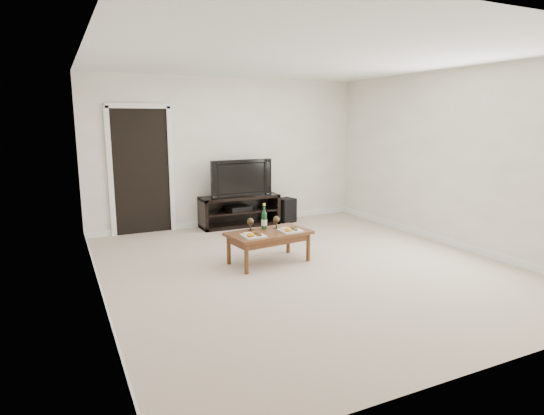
{
  "coord_description": "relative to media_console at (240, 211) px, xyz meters",
  "views": [
    {
      "loc": [
        -2.83,
        -4.9,
        1.87
      ],
      "look_at": [
        -0.21,
        0.55,
        0.7
      ],
      "focal_mm": 30.0,
      "sensor_mm": 36.0,
      "label": 1
    }
  ],
  "objects": [
    {
      "name": "media_console",
      "position": [
        0.0,
        0.0,
        0.0
      ],
      "size": [
        1.41,
        0.45,
        0.55
      ],
      "primitive_type": "cube",
      "color": "black",
      "rests_on": "ground"
    },
    {
      "name": "goblet_right",
      "position": [
        -0.25,
        -2.0,
        0.23
      ],
      "size": [
        0.09,
        0.09,
        0.17
      ],
      "primitive_type": null,
      "color": "#362C1D",
      "rests_on": "coffee_table"
    },
    {
      "name": "ceiling",
      "position": [
        -0.08,
        -2.5,
        2.35
      ],
      "size": [
        5.0,
        5.5,
        0.04
      ],
      "primitive_type": "cube",
      "color": "white",
      "rests_on": "back_wall"
    },
    {
      "name": "wine_bottle",
      "position": [
        -0.42,
        -1.96,
        0.32
      ],
      "size": [
        0.07,
        0.07,
        0.35
      ],
      "primitive_type": "cylinder",
      "color": "#0D3217",
      "rests_on": "coffee_table"
    },
    {
      "name": "subwoofer",
      "position": [
        0.89,
        -0.06,
        -0.05
      ],
      "size": [
        0.36,
        0.36,
        0.44
      ],
      "primitive_type": "cube",
      "rotation": [
        0.0,
        0.0,
        0.23
      ],
      "color": "black",
      "rests_on": "ground"
    },
    {
      "name": "floor",
      "position": [
        -0.08,
        -2.5,
        -0.28
      ],
      "size": [
        5.5,
        5.5,
        0.0
      ],
      "primitive_type": "plane",
      "color": "#BBAA96",
      "rests_on": "ground"
    },
    {
      "name": "television",
      "position": [
        0.0,
        0.0,
        0.6
      ],
      "size": [
        1.13,
        0.18,
        0.65
      ],
      "primitive_type": "imported",
      "rotation": [
        0.0,
        0.0,
        0.03
      ],
      "color": "black",
      "rests_on": "media_console"
    },
    {
      "name": "back_wall",
      "position": [
        -0.08,
        0.27,
        1.02
      ],
      "size": [
        5.0,
        0.04,
        2.6
      ],
      "primitive_type": "cube",
      "color": "white",
      "rests_on": "ground"
    },
    {
      "name": "plate_right",
      "position": [
        -0.16,
        -2.23,
        0.18
      ],
      "size": [
        0.27,
        0.27,
        0.07
      ],
      "primitive_type": "cube",
      "color": "white",
      "rests_on": "coffee_table"
    },
    {
      "name": "doorway",
      "position": [
        -1.63,
        0.24,
        0.75
      ],
      "size": [
        0.9,
        0.02,
        2.05
      ],
      "primitive_type": "cube",
      "color": "black",
      "rests_on": "ground"
    },
    {
      "name": "plate_left",
      "position": [
        -0.71,
        -2.28,
        0.18
      ],
      "size": [
        0.27,
        0.27,
        0.07
      ],
      "primitive_type": "cube",
      "color": "white",
      "rests_on": "coffee_table"
    },
    {
      "name": "av_receiver",
      "position": [
        -0.03,
        -0.01,
        0.05
      ],
      "size": [
        0.43,
        0.35,
        0.08
      ],
      "primitive_type": "cube",
      "rotation": [
        0.0,
        0.0,
        0.13
      ],
      "color": "black",
      "rests_on": "media_console"
    },
    {
      "name": "coffee_table",
      "position": [
        -0.43,
        -2.14,
        -0.07
      ],
      "size": [
        1.14,
        0.72,
        0.42
      ],
      "primitive_type": "cube",
      "rotation": [
        0.0,
        0.0,
        0.13
      ],
      "color": "brown",
      "rests_on": "ground"
    },
    {
      "name": "goblet_left",
      "position": [
        -0.62,
        -1.97,
        0.23
      ],
      "size": [
        0.09,
        0.09,
        0.17
      ],
      "primitive_type": null,
      "color": "#362C1D",
      "rests_on": "coffee_table"
    }
  ]
}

